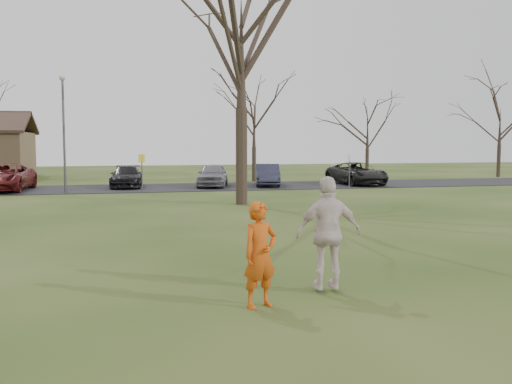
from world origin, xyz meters
TOP-DOWN VIEW (x-y plane):
  - ground at (0.00, 0.00)m, footprint 120.00×120.00m
  - parking_strip at (0.00, 25.00)m, footprint 62.00×6.50m
  - player_defender at (-1.00, -0.45)m, footprint 0.74×0.62m
  - car_2 at (-9.39, 24.43)m, footprint 2.96×5.64m
  - car_3 at (-2.77, 25.52)m, footprint 2.08×4.51m
  - car_4 at (2.30, 24.77)m, footprint 2.64×4.45m
  - car_5 at (5.72, 24.71)m, footprint 2.28×4.29m
  - car_6 at (11.52, 24.42)m, footprint 2.73×5.24m
  - catching_play at (0.40, 0.15)m, footprint 1.21×0.61m
  - lamp_post at (-6.00, 22.50)m, footprint 0.34×0.34m
  - sign_yellow at (-2.00, 22.00)m, footprint 0.35×0.35m
  - sign_white at (10.00, 22.00)m, footprint 0.35×0.35m
  - big_tree at (2.00, 15.00)m, footprint 9.00×9.00m
  - small_tree_row at (4.38, 30.06)m, footprint 55.00×5.90m

SIDE VIEW (x-z plane):
  - ground at x=0.00m, z-range 0.00..0.00m
  - parking_strip at x=0.00m, z-range 0.00..0.04m
  - car_3 at x=-2.77m, z-range 0.04..1.32m
  - car_5 at x=5.72m, z-range 0.04..1.39m
  - car_6 at x=11.52m, z-range 0.04..1.45m
  - car_4 at x=2.30m, z-range 0.04..1.46m
  - car_2 at x=-9.39m, z-range 0.04..1.55m
  - player_defender at x=-1.00m, z-range 0.00..1.74m
  - catching_play at x=0.40m, z-range -0.07..2.23m
  - sign_yellow at x=-2.00m, z-range 0.41..2.49m
  - sign_white at x=10.00m, z-range 0.41..2.49m
  - small_tree_row at x=4.38m, z-range -0.36..8.14m
  - lamp_post at x=-6.00m, z-range 0.83..7.10m
  - big_tree at x=2.00m, z-range 0.00..14.00m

